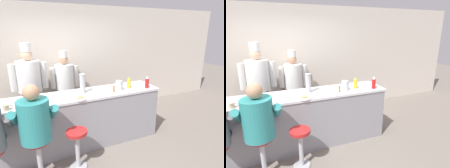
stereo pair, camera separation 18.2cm
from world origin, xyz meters
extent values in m
plane|color=slate|center=(0.00, 0.00, 0.00)|extent=(20.00, 20.00, 0.00)
cube|color=beige|center=(0.00, 1.85, 1.35)|extent=(10.00, 0.06, 2.70)
cube|color=gray|center=(0.00, 0.34, 0.49)|extent=(3.11, 0.64, 0.98)
cube|color=silver|center=(0.00, 0.34, 1.00)|extent=(3.18, 0.67, 0.04)
cylinder|color=red|center=(1.37, 0.14, 1.11)|extent=(0.07, 0.07, 0.19)
cone|color=white|center=(1.37, 0.14, 1.23)|extent=(0.06, 0.06, 0.06)
cylinder|color=yellow|center=(1.05, 0.28, 1.10)|extent=(0.07, 0.07, 0.17)
cone|color=yellow|center=(1.05, 0.28, 1.21)|extent=(0.05, 0.05, 0.05)
cylinder|color=orange|center=(0.67, 0.18, 1.07)|extent=(0.03, 0.03, 0.11)
cylinder|color=#287F2D|center=(0.67, 0.18, 1.13)|extent=(0.02, 0.02, 0.01)
cylinder|color=silver|center=(0.80, 0.24, 1.11)|extent=(0.12, 0.12, 0.19)
cube|color=silver|center=(0.88, 0.24, 1.12)|extent=(0.01, 0.01, 0.11)
cylinder|color=white|center=(0.00, 0.10, 1.03)|extent=(0.26, 0.26, 0.02)
ellipsoid|color=#E0BC60|center=(0.00, 0.10, 1.05)|extent=(0.12, 0.09, 0.03)
cylinder|color=beige|center=(-1.08, 0.10, 1.06)|extent=(0.08, 0.08, 0.08)
torus|color=beige|center=(-1.02, 0.10, 1.06)|extent=(0.06, 0.01, 0.06)
cylinder|color=#B7BABF|center=(0.13, 0.38, 1.19)|extent=(0.10, 0.10, 0.34)
cylinder|color=silver|center=(0.13, 0.38, 1.36)|extent=(0.10, 0.10, 0.01)
cylinder|color=#33384C|center=(-1.19, -0.08, 0.67)|extent=(0.14, 0.38, 0.14)
cylinder|color=slate|center=(-1.05, -0.16, 0.95)|extent=(0.10, 0.41, 0.33)
cylinder|color=#B2B5BA|center=(-0.73, -0.27, 0.33)|extent=(0.07, 0.07, 0.61)
cylinder|color=red|center=(-0.73, -0.27, 0.63)|extent=(0.32, 0.32, 0.05)
cylinder|color=#33384C|center=(-0.83, -0.06, 0.67)|extent=(0.16, 0.42, 0.16)
cylinder|color=#33384C|center=(-0.63, -0.06, 0.67)|extent=(0.16, 0.42, 0.16)
cylinder|color=teal|center=(-0.73, -0.27, 0.95)|extent=(0.42, 0.42, 0.59)
cylinder|color=teal|center=(-0.99, -0.15, 0.98)|extent=(0.11, 0.45, 0.36)
cylinder|color=teal|center=(-0.47, -0.15, 0.98)|extent=(0.11, 0.45, 0.36)
sphere|color=tan|center=(-0.73, -0.27, 1.35)|extent=(0.21, 0.21, 0.21)
cylinder|color=#B2B5BA|center=(-0.17, -0.27, 0.01)|extent=(0.27, 0.27, 0.02)
cylinder|color=#B2B5BA|center=(-0.17, -0.27, 0.33)|extent=(0.07, 0.07, 0.61)
cylinder|color=red|center=(-0.17, -0.27, 0.63)|extent=(0.32, 0.32, 0.05)
cube|color=#232328|center=(-0.72, 1.37, 0.43)|extent=(0.36, 0.20, 0.87)
cube|color=white|center=(-0.72, 1.31, 0.61)|extent=(0.33, 0.02, 0.52)
cylinder|color=white|center=(-0.72, 1.37, 1.19)|extent=(0.47, 0.47, 0.65)
sphere|color=#DBB28E|center=(-0.72, 1.37, 1.63)|extent=(0.22, 0.22, 0.22)
cylinder|color=white|center=(-0.72, 1.37, 1.79)|extent=(0.20, 0.20, 0.18)
cylinder|color=white|center=(-1.02, 1.37, 1.19)|extent=(0.13, 0.13, 0.55)
cylinder|color=white|center=(-0.42, 1.37, 1.19)|extent=(0.13, 0.13, 0.55)
cube|color=#232328|center=(0.05, 1.56, 0.39)|extent=(0.32, 0.18, 0.77)
cube|color=white|center=(0.05, 1.51, 0.54)|extent=(0.29, 0.02, 0.46)
cylinder|color=white|center=(0.05, 1.56, 1.06)|extent=(0.42, 0.42, 0.58)
sphere|color=tan|center=(0.05, 1.56, 1.45)|extent=(0.20, 0.20, 0.20)
cylinder|color=white|center=(0.05, 1.56, 1.59)|extent=(0.18, 0.18, 0.16)
cylinder|color=white|center=(-0.22, 1.56, 1.06)|extent=(0.12, 0.12, 0.49)
cylinder|color=white|center=(0.32, 1.56, 1.06)|extent=(0.12, 0.12, 0.49)
camera|label=1|loc=(-0.75, -2.77, 2.13)|focal=30.00mm
camera|label=2|loc=(-0.58, -2.85, 2.13)|focal=30.00mm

